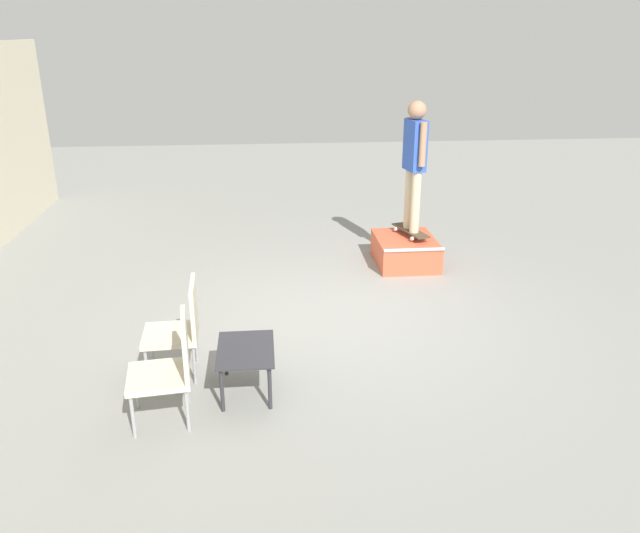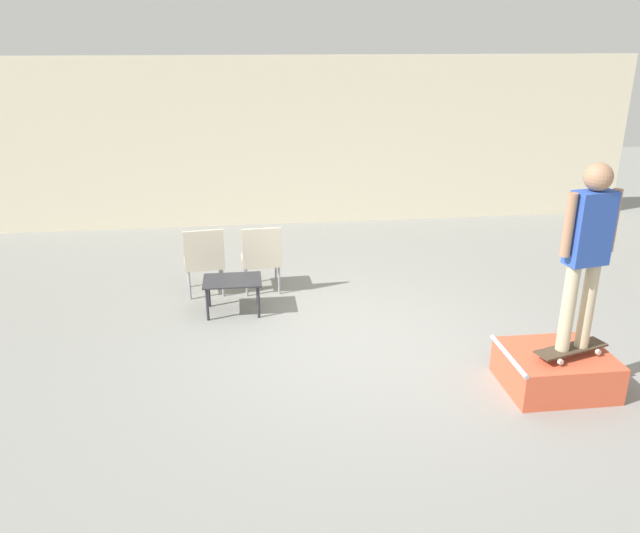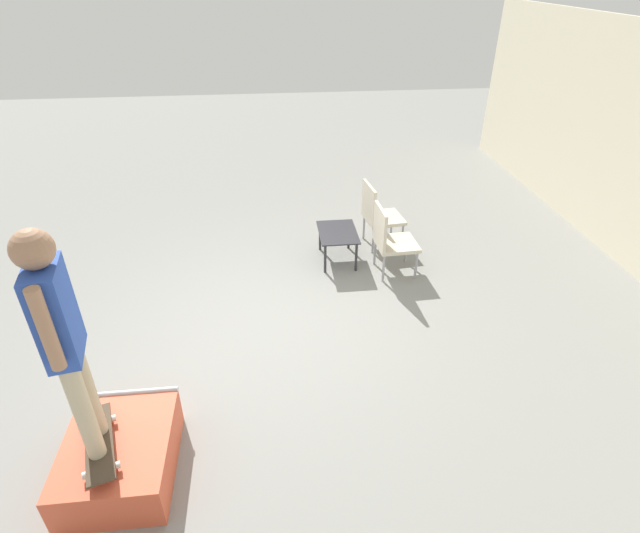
# 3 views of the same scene
# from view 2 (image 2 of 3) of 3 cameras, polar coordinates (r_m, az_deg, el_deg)

# --- Properties ---
(ground_plane) EXTENTS (24.00, 24.00, 0.00)m
(ground_plane) POSITION_cam_2_polar(r_m,az_deg,el_deg) (7.27, 3.71, -6.86)
(ground_plane) COLOR gray
(house_wall_back) EXTENTS (12.00, 0.06, 3.00)m
(house_wall_back) POSITION_cam_2_polar(r_m,az_deg,el_deg) (11.46, -0.70, 11.29)
(house_wall_back) COLOR beige
(house_wall_back) RESTS_ON ground_plane
(skate_ramp_box) EXTENTS (1.05, 0.83, 0.41)m
(skate_ramp_box) POSITION_cam_2_polar(r_m,az_deg,el_deg) (6.73, 20.71, -8.82)
(skate_ramp_box) COLOR #DB5638
(skate_ramp_box) RESTS_ON ground_plane
(skateboard_on_ramp) EXTENTS (0.80, 0.41, 0.07)m
(skateboard_on_ramp) POSITION_cam_2_polar(r_m,az_deg,el_deg) (6.58, 21.98, -6.99)
(skateboard_on_ramp) COLOR #473828
(skateboard_on_ramp) RESTS_ON skate_ramp_box
(person_skater) EXTENTS (0.56, 0.27, 1.81)m
(person_skater) POSITION_cam_2_polar(r_m,az_deg,el_deg) (6.18, 23.30, 2.02)
(person_skater) COLOR #C6B793
(person_skater) RESTS_ON skateboard_on_ramp
(coffee_table) EXTENTS (0.73, 0.52, 0.44)m
(coffee_table) POSITION_cam_2_polar(r_m,az_deg,el_deg) (7.92, -8.01, -1.62)
(coffee_table) COLOR #2D2D33
(coffee_table) RESTS_ON ground_plane
(patio_chair_left) EXTENTS (0.58, 0.58, 0.95)m
(patio_chair_left) POSITION_cam_2_polar(r_m,az_deg,el_deg) (8.47, -10.55, 0.75)
(patio_chair_left) COLOR #99999E
(patio_chair_left) RESTS_ON ground_plane
(patio_chair_right) EXTENTS (0.55, 0.55, 0.95)m
(patio_chair_right) POSITION_cam_2_polar(r_m,az_deg,el_deg) (8.46, -5.38, 0.97)
(patio_chair_right) COLOR #99999E
(patio_chair_right) RESTS_ON ground_plane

